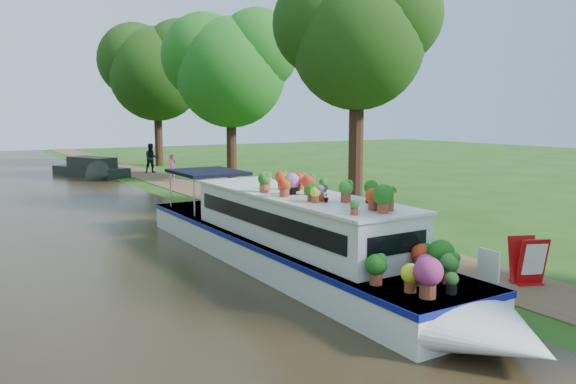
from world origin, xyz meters
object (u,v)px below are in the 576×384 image
(second_boat, at_px, (92,169))
(pedestrian_pink, at_px, (172,168))
(plant_boat, at_px, (296,237))
(sandwich_board, at_px, (528,263))
(pedestrian_dark, at_px, (152,158))

(second_boat, relative_size, pedestrian_pink, 4.23)
(second_boat, bearing_deg, plant_boat, -114.86)
(second_boat, relative_size, sandwich_board, 6.24)
(plant_boat, relative_size, second_boat, 2.12)
(pedestrian_pink, bearing_deg, second_boat, 103.86)
(second_boat, distance_m, pedestrian_pink, 6.01)
(sandwich_board, relative_size, pedestrian_dark, 0.55)
(second_boat, height_order, sandwich_board, second_boat)
(pedestrian_pink, bearing_deg, pedestrian_dark, 66.55)
(sandwich_board, height_order, pedestrian_dark, pedestrian_dark)
(plant_boat, relative_size, pedestrian_pink, 8.97)
(second_boat, xyz_separation_m, pedestrian_dark, (3.65, -0.05, 0.48))
(plant_boat, bearing_deg, second_boat, 88.79)
(sandwich_board, xyz_separation_m, pedestrian_dark, (0.35, 27.14, 0.46))
(plant_boat, xyz_separation_m, sandwich_board, (3.80, -3.48, -0.36))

